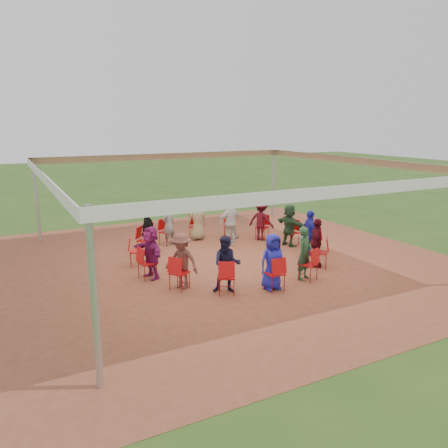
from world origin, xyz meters
name	(u,v)px	position (x,y,z in m)	size (l,w,h in m)	color
ground	(228,260)	(0.00, 0.00, 0.00)	(80.00, 80.00, 0.00)	#2D4C17
dirt_patch	(228,260)	(0.00, 0.00, 0.01)	(13.00, 13.00, 0.00)	brown
tent	(228,184)	(0.00, 0.00, 2.37)	(10.33, 10.33, 3.00)	#B2B2B7
chair_0	(313,241)	(2.69, -0.77, 0.45)	(0.42, 0.44, 0.90)	red
chair_1	(292,233)	(2.75, 0.48, 0.45)	(0.42, 0.44, 0.90)	red
chair_2	(262,227)	(2.27, 1.62, 0.45)	(0.42, 0.44, 0.90)	red
chair_3	(229,225)	(1.34, 2.45, 0.45)	(0.42, 0.44, 0.90)	red
chair_4	(196,227)	(0.15, 2.79, 0.45)	(0.42, 0.44, 0.90)	red
chair_5	(167,232)	(-1.08, 2.58, 0.45)	(0.42, 0.44, 0.90)	red
chair_6	(145,240)	(-2.09, 1.86, 0.45)	(0.42, 0.44, 0.90)	red
chair_7	(137,251)	(-2.69, 0.77, 0.45)	(0.42, 0.44, 0.90)	red
chair_8	(147,263)	(-2.75, -0.48, 0.45)	(0.42, 0.44, 0.90)	red
chair_9	(179,273)	(-2.27, -1.62, 0.45)	(0.42, 0.44, 0.90)	red
chair_10	(227,277)	(-1.34, -2.45, 0.45)	(0.42, 0.44, 0.90)	red
chair_11	(275,274)	(-0.15, -2.79, 0.45)	(0.42, 0.44, 0.90)	red
chair_12	(308,264)	(1.08, -2.58, 0.45)	(0.42, 0.44, 0.90)	red
chair_13	(320,252)	(2.09, -1.86, 0.45)	(0.42, 0.44, 0.90)	red
person_seated_0	(310,233)	(2.57, -0.73, 0.73)	(0.85, 0.44, 1.46)	#1F21AD
person_seated_1	(289,225)	(2.63, 0.46, 0.73)	(1.35, 0.50, 1.46)	#234629
person_seated_2	(261,220)	(2.18, 1.55, 0.73)	(0.94, 0.47, 1.46)	#460A14
person_seated_3	(229,219)	(1.29, 2.34, 0.73)	(0.71, 0.41, 1.46)	#B1A99D
person_seated_4	(197,220)	(0.14, 2.67, 0.73)	(0.71, 0.40, 1.46)	#8C8056
person_seated_5	(169,225)	(-1.03, 2.47, 0.73)	(0.53, 0.35, 1.46)	slate
person_seated_6	(148,232)	(-2.00, 1.78, 0.73)	(0.85, 0.44, 1.46)	black
person_seated_7	(151,252)	(-2.63, -0.46, 0.73)	(1.35, 0.50, 1.46)	#80185D
person_seated_8	(182,261)	(-2.18, -1.55, 0.73)	(0.94, 0.47, 1.46)	brown
person_seated_9	(227,264)	(-1.29, -2.34, 0.73)	(0.71, 0.41, 1.46)	#191938
person_seated_10	(273,262)	(-0.14, -2.67, 0.73)	(0.71, 0.40, 1.46)	#1F21AD
person_seated_11	(305,253)	(1.03, -2.47, 0.73)	(0.53, 0.35, 1.46)	#234629
person_seated_12	(316,243)	(2.00, -1.78, 0.73)	(0.85, 0.44, 1.46)	#460A14
standing_person	(230,223)	(0.88, 1.48, 0.80)	(0.93, 0.48, 1.59)	silver
cable_coil	(230,260)	(0.04, -0.07, 0.02)	(0.37, 0.37, 0.03)	black
laptop	(305,235)	(2.41, -0.69, 0.68)	(0.31, 0.35, 0.20)	#B7B7BC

